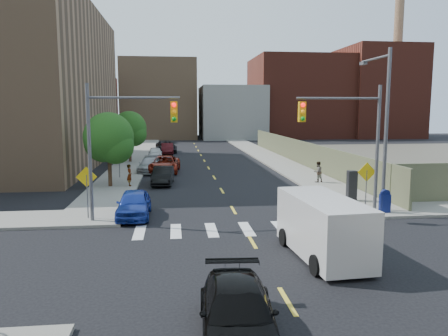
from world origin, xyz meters
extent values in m
plane|color=black|center=(0.00, 0.00, 0.00)|extent=(160.00, 160.00, 0.00)
cube|color=gray|center=(-7.75, 41.50, 0.07)|extent=(3.50, 73.00, 0.15)
cube|color=gray|center=(7.75, 41.50, 0.07)|extent=(3.50, 73.00, 0.15)
cube|color=#6C704E|center=(9.60, 28.00, 1.25)|extent=(0.12, 44.00, 2.50)
cube|color=#592319|center=(-22.00, 70.00, 6.00)|extent=(14.00, 18.00, 12.00)
cube|color=#8C6B4C|center=(-6.00, 72.00, 7.50)|extent=(14.00, 16.00, 15.00)
cube|color=gray|center=(8.00, 70.00, 5.00)|extent=(12.00, 16.00, 10.00)
cube|color=#592319|center=(22.00, 72.00, 8.00)|extent=(18.00, 18.00, 16.00)
cube|color=#592319|center=(38.00, 70.00, 9.00)|extent=(14.00, 16.00, 18.00)
cylinder|color=#8C6B4C|center=(42.00, 70.00, 14.00)|extent=(1.80, 1.80, 28.00)
cylinder|color=#59595E|center=(-7.50, 6.00, 3.50)|extent=(0.18, 0.18, 7.00)
cylinder|color=#59595E|center=(-5.25, 6.00, 6.30)|extent=(4.50, 0.12, 0.12)
cube|color=#E5A50C|center=(-3.30, 6.00, 5.60)|extent=(0.35, 0.30, 1.05)
cylinder|color=#59595E|center=(7.50, 6.00, 3.50)|extent=(0.18, 0.18, 7.00)
cylinder|color=#59595E|center=(5.25, 6.00, 6.30)|extent=(4.50, 0.12, 0.12)
cube|color=#E5A50C|center=(3.30, 6.00, 5.60)|extent=(0.35, 0.30, 1.05)
cylinder|color=#59595E|center=(8.20, 6.50, 4.50)|extent=(0.20, 0.20, 9.00)
cylinder|color=#59595E|center=(8.20, 8.20, 8.60)|extent=(0.12, 3.50, 0.12)
cube|color=#59595E|center=(8.20, 9.80, 8.50)|extent=(0.25, 0.60, 0.18)
cylinder|color=#59595E|center=(-7.80, 6.50, 1.20)|extent=(0.06, 0.06, 2.40)
cube|color=yellow|center=(-7.80, 6.50, 2.30)|extent=(1.06, 0.04, 1.06)
cylinder|color=#59595E|center=(7.20, 6.50, 1.20)|extent=(0.06, 0.06, 2.40)
cube|color=yellow|center=(7.20, 6.50, 2.30)|extent=(1.06, 0.04, 1.06)
cylinder|color=#59595E|center=(-7.80, 20.00, 1.20)|extent=(0.06, 0.06, 2.40)
cube|color=yellow|center=(-7.80, 20.00, 2.30)|extent=(1.06, 0.04, 1.06)
cylinder|color=#332114|center=(-8.00, 16.00, 1.32)|extent=(0.28, 0.28, 2.64)
sphere|color=#1C4C15|center=(-8.00, 16.00, 3.72)|extent=(3.60, 3.60, 3.60)
sphere|color=#1C4C15|center=(-7.50, 15.70, 3.12)|extent=(2.64, 2.64, 2.64)
sphere|color=#1C4C15|center=(-8.40, 16.40, 3.30)|extent=(2.88, 2.88, 2.88)
cylinder|color=#332114|center=(-8.00, 31.00, 1.32)|extent=(0.28, 0.28, 2.64)
sphere|color=#1C4C15|center=(-8.00, 31.00, 3.72)|extent=(3.60, 3.60, 3.60)
sphere|color=#1C4C15|center=(-7.50, 30.70, 3.12)|extent=(2.64, 2.64, 2.64)
sphere|color=#1C4C15|center=(-8.40, 31.40, 3.30)|extent=(2.88, 2.88, 2.88)
imported|color=#1C359B|center=(-5.50, 7.00, 0.72)|extent=(1.74, 4.26, 1.45)
imported|color=black|center=(-4.20, 17.09, 0.69)|extent=(1.73, 4.26, 1.38)
imported|color=maroon|center=(-4.20, 23.42, 0.76)|extent=(2.94, 5.64, 1.52)
imported|color=#9EA1A5|center=(-5.50, 23.60, 0.69)|extent=(2.32, 4.88, 1.37)
imported|color=silver|center=(-5.50, 34.46, 0.68)|extent=(1.74, 4.03, 1.35)
imported|color=#380B0E|center=(-4.20, 39.74, 0.70)|extent=(1.66, 4.31, 1.40)
imported|color=black|center=(-4.39, 41.75, 0.77)|extent=(2.98, 5.71, 1.53)
imported|color=black|center=(-1.81, -6.00, 0.68)|extent=(2.22, 4.82, 1.36)
cube|color=silver|center=(2.36, -0.31, 1.25)|extent=(2.40, 5.36, 2.21)
cube|color=black|center=(2.20, 1.69, 1.56)|extent=(1.94, 1.34, 0.90)
cylinder|color=black|center=(1.28, 1.32, 0.35)|extent=(0.34, 0.78, 0.76)
cylinder|color=black|center=(3.18, 1.46, 0.35)|extent=(0.34, 0.78, 0.76)
cylinder|color=black|center=(1.54, -2.09, 0.35)|extent=(0.34, 0.78, 0.76)
cylinder|color=black|center=(3.44, -1.94, 0.35)|extent=(0.34, 0.78, 0.76)
cube|color=navy|center=(8.08, 6.00, 0.64)|extent=(0.54, 0.43, 0.98)
cylinder|color=navy|center=(8.08, 6.00, 1.15)|extent=(0.52, 0.27, 0.50)
cube|color=black|center=(7.48, 9.10, 1.07)|extent=(0.56, 0.46, 1.85)
imported|color=gray|center=(-6.58, 15.87, 0.94)|extent=(0.51, 0.65, 1.59)
imported|color=gray|center=(7.63, 15.91, 0.94)|extent=(0.93, 0.83, 1.59)
camera|label=1|loc=(-3.32, -16.19, 5.76)|focal=35.00mm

